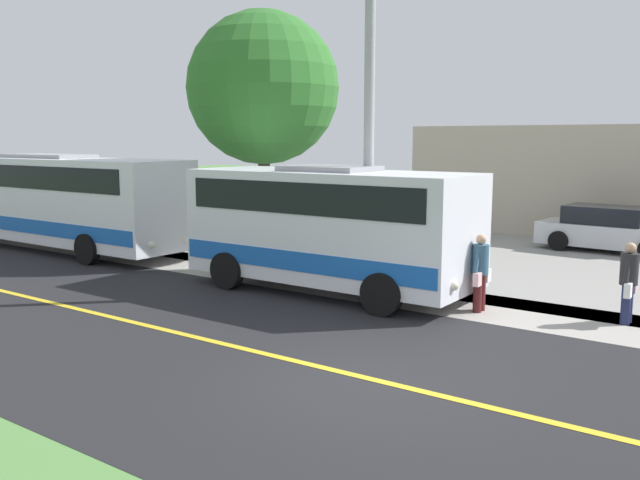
{
  "coord_description": "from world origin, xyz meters",
  "views": [
    {
      "loc": [
        8.39,
        5.06,
        3.6
      ],
      "look_at": [
        -3.5,
        -3.42,
        1.4
      ],
      "focal_mm": 37.93,
      "sensor_mm": 36.0,
      "label": 1
    }
  ],
  "objects_px": {
    "transit_bus_rear": "(50,197)",
    "parked_car_near": "(610,230)",
    "street_light_pole": "(366,107)",
    "pedestrian_waiting": "(480,270)",
    "shuttle_bus_front": "(330,223)",
    "pedestrian_with_bags": "(629,281)",
    "tree_curbside": "(263,89)"
  },
  "relations": [
    {
      "from": "pedestrian_with_bags",
      "to": "pedestrian_waiting",
      "type": "bearing_deg",
      "value": -73.79
    },
    {
      "from": "pedestrian_with_bags",
      "to": "street_light_pole",
      "type": "relative_size",
      "value": 0.21
    },
    {
      "from": "parked_car_near",
      "to": "tree_curbside",
      "type": "height_order",
      "value": "tree_curbside"
    },
    {
      "from": "parked_car_near",
      "to": "tree_curbside",
      "type": "xyz_separation_m",
      "value": [
        7.09,
        -8.47,
        4.38
      ]
    },
    {
      "from": "pedestrian_waiting",
      "to": "tree_curbside",
      "type": "height_order",
      "value": "tree_curbside"
    },
    {
      "from": "transit_bus_rear",
      "to": "pedestrian_waiting",
      "type": "height_order",
      "value": "transit_bus_rear"
    },
    {
      "from": "parked_car_near",
      "to": "pedestrian_waiting",
      "type": "bearing_deg",
      "value": -2.49
    },
    {
      "from": "pedestrian_waiting",
      "to": "pedestrian_with_bags",
      "type": "bearing_deg",
      "value": 106.21
    },
    {
      "from": "street_light_pole",
      "to": "tree_curbside",
      "type": "height_order",
      "value": "street_light_pole"
    },
    {
      "from": "shuttle_bus_front",
      "to": "pedestrian_waiting",
      "type": "height_order",
      "value": "shuttle_bus_front"
    },
    {
      "from": "pedestrian_waiting",
      "to": "shuttle_bus_front",
      "type": "bearing_deg",
      "value": -85.8
    },
    {
      "from": "street_light_pole",
      "to": "tree_curbside",
      "type": "relative_size",
      "value": 1.06
    },
    {
      "from": "pedestrian_waiting",
      "to": "parked_car_near",
      "type": "bearing_deg",
      "value": 177.51
    },
    {
      "from": "pedestrian_with_bags",
      "to": "tree_curbside",
      "type": "distance_m",
      "value": 11.7
    },
    {
      "from": "pedestrian_with_bags",
      "to": "parked_car_near",
      "type": "xyz_separation_m",
      "value": [
        -8.9,
        -2.3,
        -0.17
      ]
    },
    {
      "from": "pedestrian_waiting",
      "to": "parked_car_near",
      "type": "height_order",
      "value": "pedestrian_waiting"
    },
    {
      "from": "shuttle_bus_front",
      "to": "tree_curbside",
      "type": "bearing_deg",
      "value": -123.01
    },
    {
      "from": "parked_car_near",
      "to": "shuttle_bus_front",
      "type": "bearing_deg",
      "value": -22.2
    },
    {
      "from": "transit_bus_rear",
      "to": "street_light_pole",
      "type": "xyz_separation_m",
      "value": [
        -0.39,
        11.9,
        2.61
      ]
    },
    {
      "from": "shuttle_bus_front",
      "to": "parked_car_near",
      "type": "bearing_deg",
      "value": 157.8
    },
    {
      "from": "pedestrian_waiting",
      "to": "parked_car_near",
      "type": "relative_size",
      "value": 0.36
    },
    {
      "from": "shuttle_bus_front",
      "to": "street_light_pole",
      "type": "bearing_deg",
      "value": 113.64
    },
    {
      "from": "street_light_pole",
      "to": "parked_car_near",
      "type": "relative_size",
      "value": 1.73
    },
    {
      "from": "pedestrian_waiting",
      "to": "tree_curbside",
      "type": "relative_size",
      "value": 0.22
    },
    {
      "from": "shuttle_bus_front",
      "to": "parked_car_near",
      "type": "distance_m",
      "value": 10.79
    },
    {
      "from": "transit_bus_rear",
      "to": "street_light_pole",
      "type": "height_order",
      "value": "street_light_pole"
    },
    {
      "from": "pedestrian_with_bags",
      "to": "pedestrian_waiting",
      "type": "height_order",
      "value": "pedestrian_waiting"
    },
    {
      "from": "shuttle_bus_front",
      "to": "pedestrian_with_bags",
      "type": "relative_size",
      "value": 4.38
    },
    {
      "from": "pedestrian_with_bags",
      "to": "transit_bus_rear",
      "type": "bearing_deg",
      "value": -86.38
    },
    {
      "from": "street_light_pole",
      "to": "parked_car_near",
      "type": "height_order",
      "value": "street_light_pole"
    },
    {
      "from": "pedestrian_waiting",
      "to": "transit_bus_rear",
      "type": "bearing_deg",
      "value": -88.78
    },
    {
      "from": "transit_bus_rear",
      "to": "parked_car_near",
      "type": "relative_size",
      "value": 2.53
    }
  ]
}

